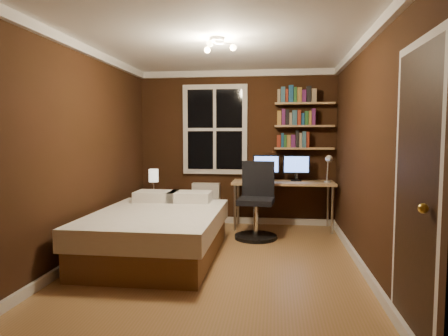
# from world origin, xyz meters

# --- Properties ---
(floor) EXTENTS (4.20, 4.20, 0.00)m
(floor) POSITION_xyz_m (0.00, 0.00, 0.00)
(floor) COLOR olive
(floor) RESTS_ON ground
(wall_back) EXTENTS (3.20, 0.04, 2.50)m
(wall_back) POSITION_xyz_m (0.00, 2.10, 1.25)
(wall_back) COLOR black
(wall_back) RESTS_ON ground
(wall_left) EXTENTS (0.04, 4.20, 2.50)m
(wall_left) POSITION_xyz_m (-1.60, 0.00, 1.25)
(wall_left) COLOR black
(wall_left) RESTS_ON ground
(wall_right) EXTENTS (0.04, 4.20, 2.50)m
(wall_right) POSITION_xyz_m (1.60, 0.00, 1.25)
(wall_right) COLOR black
(wall_right) RESTS_ON ground
(ceiling) EXTENTS (3.20, 4.20, 0.02)m
(ceiling) POSITION_xyz_m (0.00, 0.00, 2.50)
(ceiling) COLOR white
(ceiling) RESTS_ON wall_back
(window) EXTENTS (1.06, 0.06, 1.46)m
(window) POSITION_xyz_m (-0.35, 2.06, 1.55)
(window) COLOR silver
(window) RESTS_ON wall_back
(door) EXTENTS (0.03, 0.82, 2.05)m
(door) POSITION_xyz_m (1.59, -1.55, 1.02)
(door) COLOR black
(door) RESTS_ON ground
(door_knob) EXTENTS (0.06, 0.06, 0.06)m
(door_knob) POSITION_xyz_m (1.55, -1.85, 1.00)
(door_knob) COLOR gold
(door_knob) RESTS_ON door
(ceiling_fixture) EXTENTS (0.44, 0.44, 0.18)m
(ceiling_fixture) POSITION_xyz_m (0.00, -0.10, 2.40)
(ceiling_fixture) COLOR beige
(ceiling_fixture) RESTS_ON ceiling
(bookshelf_lower) EXTENTS (0.92, 0.22, 0.03)m
(bookshelf_lower) POSITION_xyz_m (1.08, 1.98, 1.25)
(bookshelf_lower) COLOR tan
(bookshelf_lower) RESTS_ON wall_back
(books_row_lower) EXTENTS (0.54, 0.16, 0.23)m
(books_row_lower) POSITION_xyz_m (1.08, 1.98, 1.38)
(books_row_lower) COLOR maroon
(books_row_lower) RESTS_ON bookshelf_lower
(bookshelf_middle) EXTENTS (0.92, 0.22, 0.03)m
(bookshelf_middle) POSITION_xyz_m (1.08, 1.98, 1.60)
(bookshelf_middle) COLOR tan
(bookshelf_middle) RESTS_ON wall_back
(books_row_middle) EXTENTS (0.60, 0.16, 0.23)m
(books_row_middle) POSITION_xyz_m (1.08, 1.98, 1.73)
(books_row_middle) COLOR navy
(books_row_middle) RESTS_ON bookshelf_middle
(bookshelf_upper) EXTENTS (0.92, 0.22, 0.03)m
(bookshelf_upper) POSITION_xyz_m (1.08, 1.98, 1.95)
(bookshelf_upper) COLOR tan
(bookshelf_upper) RESTS_ON wall_back
(books_row_upper) EXTENTS (0.54, 0.16, 0.23)m
(books_row_upper) POSITION_xyz_m (1.08, 1.98, 2.08)
(books_row_upper) COLOR #2A6029
(books_row_upper) RESTS_ON bookshelf_upper
(bed) EXTENTS (1.46, 2.02, 0.69)m
(bed) POSITION_xyz_m (-0.75, 0.13, 0.29)
(bed) COLOR brown
(bed) RESTS_ON ground
(nightstand) EXTENTS (0.44, 0.44, 0.49)m
(nightstand) POSITION_xyz_m (-1.26, 1.60, 0.25)
(nightstand) COLOR brown
(nightstand) RESTS_ON ground
(bedside_lamp) EXTENTS (0.15, 0.15, 0.44)m
(bedside_lamp) POSITION_xyz_m (-1.26, 1.60, 0.71)
(bedside_lamp) COLOR beige
(bedside_lamp) RESTS_ON nightstand
(radiator) EXTENTS (0.45, 0.16, 0.67)m
(radiator) POSITION_xyz_m (-0.49, 1.98, 0.34)
(radiator) COLOR silver
(radiator) RESTS_ON ground
(desk) EXTENTS (1.56, 0.59, 0.74)m
(desk) POSITION_xyz_m (0.76, 1.79, 0.68)
(desk) COLOR tan
(desk) RESTS_ON ground
(monitor_left) EXTENTS (0.42, 0.12, 0.41)m
(monitor_left) POSITION_xyz_m (0.50, 1.87, 0.95)
(monitor_left) COLOR black
(monitor_left) RESTS_ON desk
(monitor_right) EXTENTS (0.42, 0.12, 0.41)m
(monitor_right) POSITION_xyz_m (0.96, 1.87, 0.95)
(monitor_right) COLOR black
(monitor_right) RESTS_ON desk
(desk_lamp) EXTENTS (0.14, 0.32, 0.44)m
(desk_lamp) POSITION_xyz_m (1.42, 1.65, 0.96)
(desk_lamp) COLOR silver
(desk_lamp) RESTS_ON desk
(office_chair) EXTENTS (0.60, 0.60, 1.08)m
(office_chair) POSITION_xyz_m (0.38, 1.17, 0.42)
(office_chair) COLOR black
(office_chair) RESTS_ON ground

